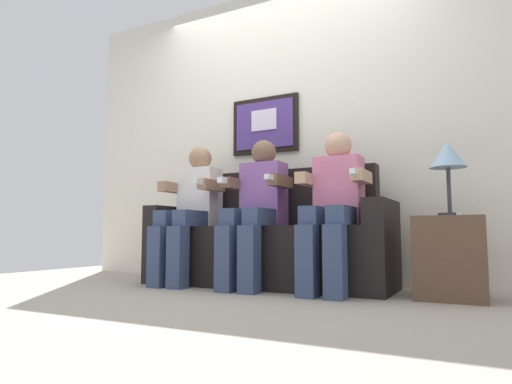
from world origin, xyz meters
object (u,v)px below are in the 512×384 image
object	(u,v)px
person_in_middle	(257,205)
spare_remote_on_table	(459,214)
person_on_left	(191,207)
couch	(267,245)
person_on_right	(334,202)
table_lamp	(448,158)
side_table_right	(451,257)

from	to	relation	value
person_in_middle	spare_remote_on_table	size ratio (longest dim) A/B	8.54
person_on_left	spare_remote_on_table	world-z (taller)	person_on_left
couch	person_in_middle	xyz separation A→B (m)	(-0.00, -0.17, 0.29)
couch	person_on_right	world-z (taller)	person_on_right
table_lamp	person_on_right	bearing A→B (deg)	-175.97
side_table_right	spare_remote_on_table	xyz separation A→B (m)	(0.06, -0.00, 0.26)
person_in_middle	spare_remote_on_table	distance (m)	1.36
person_in_middle	side_table_right	distance (m)	1.35
couch	person_on_right	distance (m)	0.68
table_lamp	spare_remote_on_table	xyz separation A→B (m)	(0.05, 0.01, -0.35)
side_table_right	table_lamp	xyz separation A→B (m)	(0.01, -0.01, 0.61)
side_table_right	spare_remote_on_table	size ratio (longest dim) A/B	3.85
person_on_left	person_on_right	distance (m)	1.18
person_on_left	side_table_right	world-z (taller)	person_on_left
table_lamp	person_in_middle	bearing A→B (deg)	-177.77
couch	spare_remote_on_table	size ratio (longest dim) A/B	14.58
person_on_right	spare_remote_on_table	xyz separation A→B (m)	(0.77, 0.06, -0.10)
person_on_right	side_table_right	bearing A→B (deg)	4.92
person_in_middle	side_table_right	world-z (taller)	person_in_middle
person_on_right	side_table_right	world-z (taller)	person_on_right
couch	table_lamp	xyz separation A→B (m)	(1.30, -0.12, 0.55)
spare_remote_on_table	person_on_left	bearing A→B (deg)	-178.32
person_in_middle	person_on_right	distance (m)	0.59
person_in_middle	side_table_right	size ratio (longest dim) A/B	2.22
person_in_middle	table_lamp	xyz separation A→B (m)	(1.30, 0.05, 0.25)
table_lamp	spare_remote_on_table	distance (m)	0.35
spare_remote_on_table	table_lamp	bearing A→B (deg)	-172.74
side_table_right	table_lamp	bearing A→B (deg)	-59.88
couch	person_in_middle	distance (m)	0.34
spare_remote_on_table	person_in_middle	bearing A→B (deg)	-177.58
person_on_right	side_table_right	size ratio (longest dim) A/B	2.22
person_on_left	side_table_right	size ratio (longest dim) A/B	2.22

